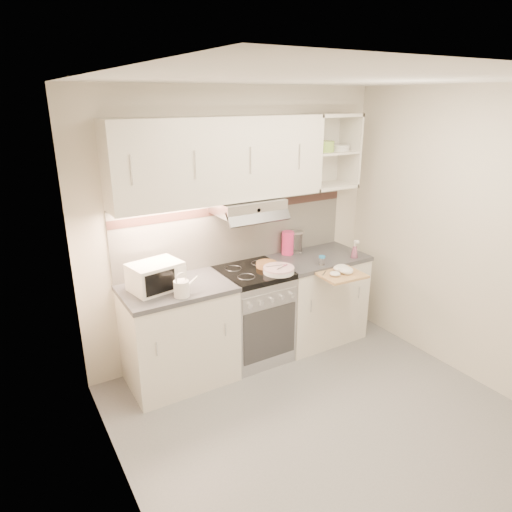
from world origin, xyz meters
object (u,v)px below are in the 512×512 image
at_px(glass_jar, 297,242).
at_px(electric_range, 253,314).
at_px(plate_stack, 279,270).
at_px(spray_bottle, 355,250).
at_px(watering_can, 182,288).
at_px(microwave, 156,276).
at_px(cutting_board, 340,274).
at_px(pink_pitcher, 288,243).

bearing_deg(glass_jar, electric_range, -162.36).
distance_m(plate_stack, spray_bottle, 0.87).
xyz_separation_m(watering_can, plate_stack, (0.94, 0.03, -0.05)).
distance_m(microwave, watering_can, 0.28).
relative_size(electric_range, spray_bottle, 4.74).
distance_m(electric_range, spray_bottle, 1.17).
bearing_deg(plate_stack, microwave, 168.95).
distance_m(plate_stack, glass_jar, 0.61).
distance_m(watering_can, cutting_board, 1.46).
bearing_deg(watering_can, microwave, 101.66).
bearing_deg(microwave, electric_range, -12.87).
distance_m(microwave, plate_stack, 1.09).
bearing_deg(electric_range, glass_jar, 17.64).
relative_size(microwave, glass_jar, 2.01).
bearing_deg(glass_jar, cutting_board, -87.12).
relative_size(pink_pitcher, cutting_board, 0.60).
height_order(electric_range, pink_pitcher, pink_pitcher).
relative_size(watering_can, cutting_board, 0.60).
xyz_separation_m(glass_jar, cutting_board, (0.03, -0.64, -0.14)).
height_order(watering_can, plate_stack, watering_can).
xyz_separation_m(microwave, cutting_board, (1.57, -0.47, -0.14)).
bearing_deg(spray_bottle, pink_pitcher, 144.44).
distance_m(watering_can, spray_bottle, 1.81).
relative_size(electric_range, watering_can, 3.80).
xyz_separation_m(microwave, pink_pitcher, (1.43, 0.17, 0.00)).
height_order(microwave, glass_jar, microwave).
xyz_separation_m(microwave, glass_jar, (1.54, 0.17, -0.00)).
bearing_deg(glass_jar, watering_can, -163.65).
bearing_deg(watering_can, cutting_board, -25.74).
bearing_deg(cutting_board, watering_can, 174.74).
height_order(plate_stack, spray_bottle, spray_bottle).
xyz_separation_m(spray_bottle, cutting_board, (-0.37, -0.22, -0.10)).
distance_m(electric_range, pink_pitcher, 0.80).
bearing_deg(electric_range, microwave, 178.18).
height_order(pink_pitcher, cutting_board, pink_pitcher).
bearing_deg(watering_can, spray_bottle, -16.99).
bearing_deg(pink_pitcher, watering_can, -171.15).
bearing_deg(pink_pitcher, spray_bottle, -48.42).
xyz_separation_m(plate_stack, spray_bottle, (0.87, -0.04, 0.05)).
bearing_deg(spray_bottle, watering_can, -176.15).
relative_size(microwave, plate_stack, 1.61).
relative_size(glass_jar, cutting_board, 0.57).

